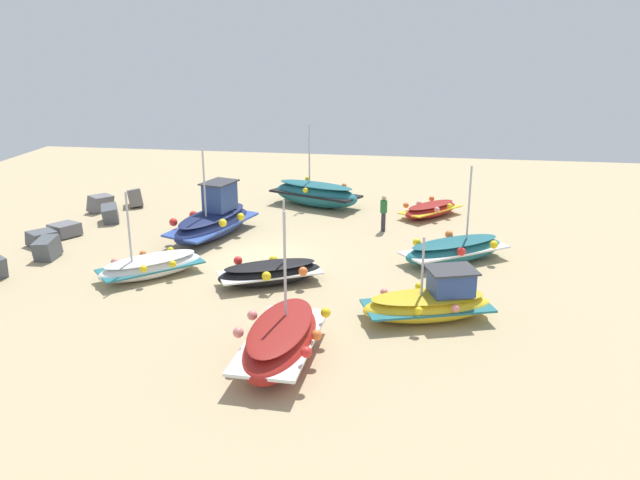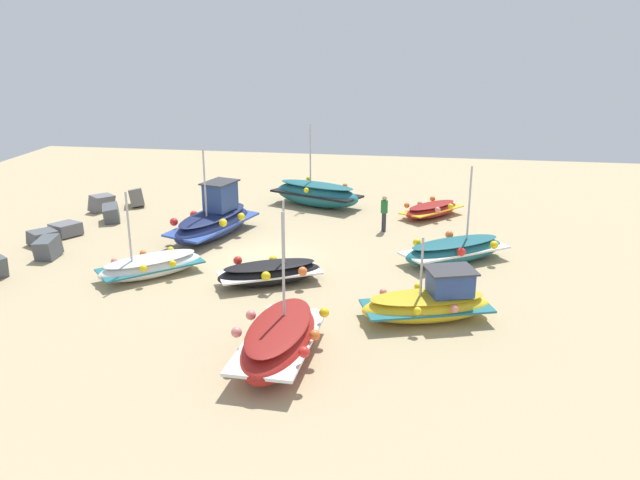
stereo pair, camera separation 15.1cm
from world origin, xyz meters
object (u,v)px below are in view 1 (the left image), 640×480
(fishing_boat_5, at_px, (431,209))
(fishing_boat_1, at_px, (316,194))
(fishing_boat_3, at_px, (214,220))
(fishing_boat_2, at_px, (151,266))
(person_walking, at_px, (384,211))
(fishing_boat_7, at_px, (270,273))
(fishing_boat_0, at_px, (281,340))
(fishing_boat_6, at_px, (430,302))
(fishing_boat_4, at_px, (454,250))

(fishing_boat_5, bearing_deg, fishing_boat_1, 121.12)
(fishing_boat_1, height_order, fishing_boat_3, fishing_boat_1)
(fishing_boat_2, relative_size, fishing_boat_3, 0.70)
(fishing_boat_1, height_order, fishing_boat_5, fishing_boat_1)
(fishing_boat_3, bearing_deg, person_walking, -59.09)
(fishing_boat_7, bearing_deg, fishing_boat_2, -27.54)
(fishing_boat_1, bearing_deg, fishing_boat_7, -67.57)
(fishing_boat_0, height_order, fishing_boat_1, fishing_boat_1)
(fishing_boat_7, relative_size, person_walking, 2.42)
(fishing_boat_6, bearing_deg, fishing_boat_5, 71.21)
(fishing_boat_0, xyz_separation_m, fishing_boat_3, (10.98, 5.43, 0.12))
(fishing_boat_3, height_order, fishing_boat_4, fishing_boat_3)
(fishing_boat_6, bearing_deg, fishing_boat_3, 123.77)
(fishing_boat_4, xyz_separation_m, fishing_boat_6, (-5.74, 0.99, 0.09))
(fishing_boat_6, bearing_deg, person_walking, 84.20)
(fishing_boat_1, relative_size, person_walking, 3.07)
(fishing_boat_5, distance_m, fishing_boat_6, 12.25)
(fishing_boat_6, bearing_deg, fishing_boat_2, 149.48)
(fishing_boat_4, bearing_deg, fishing_boat_1, -82.97)
(fishing_boat_3, bearing_deg, fishing_boat_7, -127.75)
(fishing_boat_7, bearing_deg, fishing_boat_6, 132.07)
(fishing_boat_4, bearing_deg, fishing_boat_5, -117.28)
(fishing_boat_1, bearing_deg, fishing_boat_5, 11.92)
(fishing_boat_6, relative_size, fishing_boat_7, 1.12)
(fishing_boat_5, bearing_deg, fishing_boat_3, 157.33)
(fishing_boat_0, xyz_separation_m, fishing_boat_5, (15.73, -4.31, -0.27))
(fishing_boat_4, relative_size, fishing_boat_7, 1.14)
(fishing_boat_0, height_order, fishing_boat_7, fishing_boat_0)
(fishing_boat_5, height_order, fishing_boat_6, fishing_boat_6)
(fishing_boat_1, bearing_deg, fishing_boat_3, -100.62)
(fishing_boat_6, bearing_deg, fishing_boat_4, 61.75)
(fishing_boat_7, distance_m, person_walking, 8.15)
(fishing_boat_7, bearing_deg, fishing_boat_3, -81.29)
(fishing_boat_0, xyz_separation_m, fishing_boat_7, (5.71, 1.62, -0.20))
(fishing_boat_0, bearing_deg, fishing_boat_2, -129.40)
(fishing_boat_0, distance_m, fishing_boat_2, 8.51)
(fishing_boat_3, relative_size, fishing_boat_4, 1.18)
(fishing_boat_1, bearing_deg, fishing_boat_0, -62.19)
(fishing_boat_0, bearing_deg, fishing_boat_3, -150.67)
(fishing_boat_2, bearing_deg, fishing_boat_1, 24.03)
(fishing_boat_7, bearing_deg, fishing_boat_1, -116.82)
(fishing_boat_1, distance_m, fishing_boat_2, 11.99)
(fishing_boat_1, height_order, fishing_boat_7, fishing_boat_1)
(fishing_boat_3, height_order, person_walking, fishing_boat_3)
(person_walking, bearing_deg, fishing_boat_3, 167.35)
(fishing_boat_7, height_order, person_walking, fishing_boat_7)
(fishing_boat_3, bearing_deg, fishing_boat_2, -172.84)
(fishing_boat_2, xyz_separation_m, fishing_boat_7, (-0.03, -4.66, 0.02))
(fishing_boat_3, xyz_separation_m, person_walking, (1.95, -7.54, 0.22))
(fishing_boat_2, xyz_separation_m, fishing_boat_3, (5.24, -0.85, 0.33))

